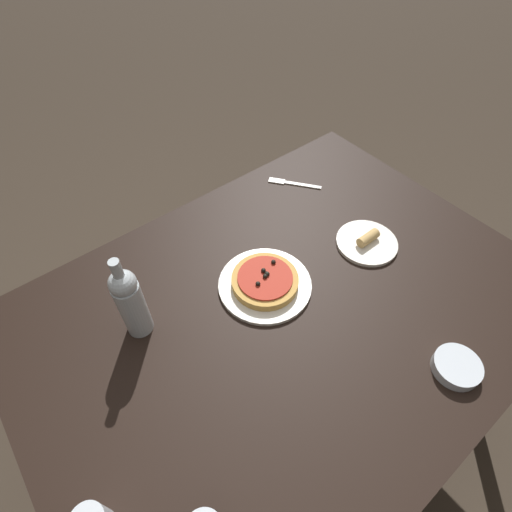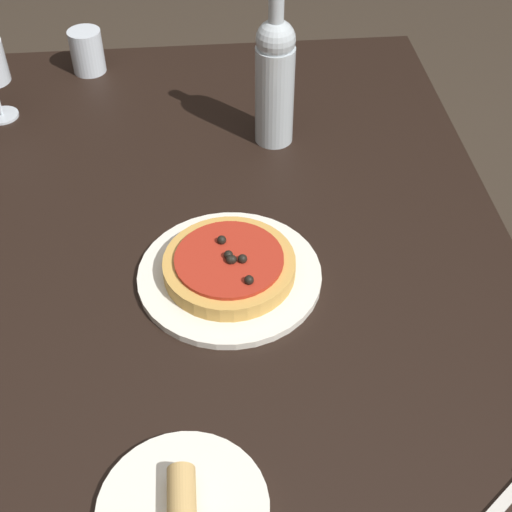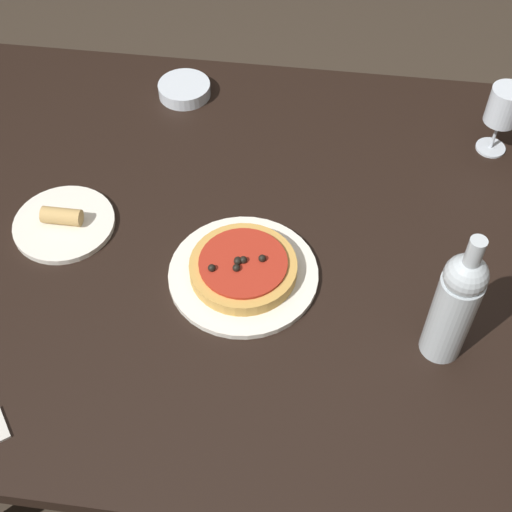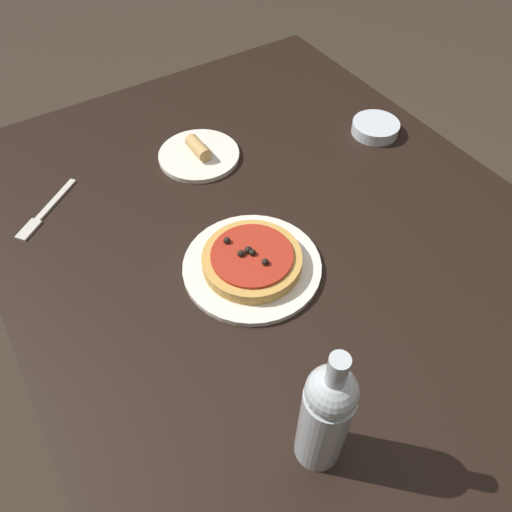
# 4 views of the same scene
# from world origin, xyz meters

# --- Properties ---
(ground_plane) EXTENTS (14.00, 14.00, 0.00)m
(ground_plane) POSITION_xyz_m (0.00, 0.00, 0.00)
(ground_plane) COLOR #382D23
(dining_table) EXTENTS (1.48, 1.10, 0.76)m
(dining_table) POSITION_xyz_m (0.00, 0.00, 0.69)
(dining_table) COLOR black
(dining_table) RESTS_ON ground_plane
(dinner_plate) EXTENTS (0.28, 0.28, 0.01)m
(dinner_plate) POSITION_xyz_m (-0.01, 0.09, 0.77)
(dinner_plate) COLOR white
(dinner_plate) RESTS_ON dining_table
(pizza) EXTENTS (0.20, 0.20, 0.04)m
(pizza) POSITION_xyz_m (-0.01, 0.09, 0.79)
(pizza) COLOR gold
(pizza) RESTS_ON dinner_plate
(wine_glass) EXTENTS (0.07, 0.07, 0.16)m
(wine_glass) POSITION_xyz_m (-0.49, -0.32, 0.88)
(wine_glass) COLOR silver
(wine_glass) RESTS_ON dining_table
(wine_bottle) EXTENTS (0.07, 0.07, 0.28)m
(wine_bottle) POSITION_xyz_m (-0.36, 0.20, 0.89)
(wine_bottle) COLOR #B2BCC1
(wine_bottle) RESTS_ON dining_table
(side_bowl) EXTENTS (0.12, 0.12, 0.03)m
(side_bowl) POSITION_xyz_m (0.20, -0.41, 0.78)
(side_bowl) COLOR silver
(side_bowl) RESTS_ON dining_table
(side_plate) EXTENTS (0.20, 0.20, 0.04)m
(side_plate) POSITION_xyz_m (0.36, 0.02, 0.77)
(side_plate) COLOR white
(side_plate) RESTS_ON dining_table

